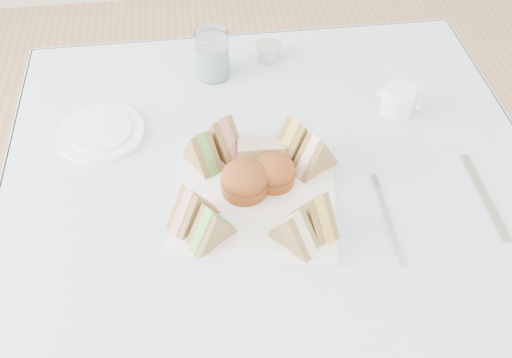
{
  "coord_description": "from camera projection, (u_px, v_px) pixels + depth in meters",
  "views": [
    {
      "loc": [
        -0.12,
        -0.68,
        1.54
      ],
      "look_at": [
        -0.04,
        -0.01,
        0.8
      ],
      "focal_mm": 40.0,
      "sensor_mm": 36.0,
      "label": 1
    }
  ],
  "objects": [
    {
      "name": "sandwich_fr_a",
      "position": [
        316.0,
        211.0,
        0.95
      ],
      "size": [
        0.08,
        0.1,
        0.08
      ],
      "primitive_type": null,
      "rotation": [
        0.0,
        0.0,
        -1.12
      ],
      "color": "#95744B",
      "rests_on": "serving_plate"
    },
    {
      "name": "sandwich_br_b",
      "position": [
        296.0,
        137.0,
        1.07
      ],
      "size": [
        0.11,
        0.09,
        0.09
      ],
      "primitive_type": null,
      "rotation": [
        0.0,
        0.0,
        -2.54
      ],
      "color": "#95744B",
      "rests_on": "serving_plate"
    },
    {
      "name": "sandwich_bl_b",
      "position": [
        223.0,
        135.0,
        1.07
      ],
      "size": [
        0.09,
        0.1,
        0.08
      ],
      "primitive_type": null,
      "rotation": [
        0.0,
        0.0,
        2.14
      ],
      "color": "#95744B",
      "rests_on": "serving_plate"
    },
    {
      "name": "fork",
      "position": [
        390.0,
        226.0,
        0.99
      ],
      "size": [
        0.01,
        0.17,
        0.0
      ],
      "primitive_type": "cube",
      "rotation": [
        0.0,
        0.0,
        -0.02
      ],
      "color": "silver",
      "rests_on": "tablecloth"
    },
    {
      "name": "knife",
      "position": [
        484.0,
        196.0,
        1.04
      ],
      "size": [
        0.02,
        0.21,
        0.0
      ],
      "primitive_type": "cube",
      "rotation": [
        0.0,
        0.0,
        -0.0
      ],
      "color": "silver",
      "rests_on": "tablecloth"
    },
    {
      "name": "creamer_jug",
      "position": [
        398.0,
        100.0,
        1.18
      ],
      "size": [
        0.09,
        0.09,
        0.06
      ],
      "primitive_type": "cylinder",
      "rotation": [
        0.0,
        0.0,
        -0.37
      ],
      "color": "white",
      "rests_on": "tablecloth"
    },
    {
      "name": "side_plate",
      "position": [
        101.0,
        132.0,
        1.15
      ],
      "size": [
        0.21,
        0.21,
        0.01
      ],
      "primitive_type": "cylinder",
      "rotation": [
        0.0,
        0.0,
        -0.21
      ],
      "color": "white",
      "rests_on": "tablecloth"
    },
    {
      "name": "serving_plate",
      "position": [
        256.0,
        195.0,
        1.03
      ],
      "size": [
        0.33,
        0.33,
        0.01
      ],
      "primitive_type": "cube",
      "rotation": [
        0.0,
        0.0,
        -0.18
      ],
      "color": "white",
      "rests_on": "tablecloth"
    },
    {
      "name": "pastry_slice",
      "position": [
        261.0,
        151.0,
        1.07
      ],
      "size": [
        0.09,
        0.04,
        0.04
      ],
      "primitive_type": "cube",
      "rotation": [
        0.0,
        0.0,
        -0.04
      ],
      "color": "#D8C67D",
      "rests_on": "serving_plate"
    },
    {
      "name": "scone_left",
      "position": [
        245.0,
        180.0,
        1.01
      ],
      "size": [
        0.1,
        0.1,
        0.06
      ],
      "primitive_type": "cylinder",
      "rotation": [
        0.0,
        0.0,
        -0.18
      ],
      "color": "#95431C",
      "rests_on": "serving_plate"
    },
    {
      "name": "tea_strainer",
      "position": [
        269.0,
        53.0,
        1.31
      ],
      "size": [
        0.07,
        0.07,
        0.03
      ],
      "primitive_type": "cylinder",
      "rotation": [
        0.0,
        0.0,
        0.24
      ],
      "color": "silver",
      "rests_on": "tablecloth"
    },
    {
      "name": "scone_right",
      "position": [
        274.0,
        172.0,
        1.03
      ],
      "size": [
        0.1,
        0.1,
        0.05
      ],
      "primitive_type": "cylinder",
      "rotation": [
        0.0,
        0.0,
        0.29
      ],
      "color": "#95431C",
      "rests_on": "serving_plate"
    },
    {
      "name": "water_glass",
      "position": [
        212.0,
        54.0,
        1.24
      ],
      "size": [
        0.08,
        0.08,
        0.11
      ],
      "primitive_type": "cylinder",
      "rotation": [
        0.0,
        0.0,
        -0.1
      ],
      "color": "white",
      "rests_on": "tablecloth"
    },
    {
      "name": "table",
      "position": [
        272.0,
        296.0,
        1.33
      ],
      "size": [
        0.9,
        0.9,
        0.74
      ],
      "primitive_type": "cube",
      "color": "brown",
      "rests_on": "floor"
    },
    {
      "name": "sandwich_bl_a",
      "position": [
        202.0,
        149.0,
        1.05
      ],
      "size": [
        0.08,
        0.1,
        0.08
      ],
      "primitive_type": null,
      "rotation": [
        0.0,
        0.0,
        2.08
      ],
      "color": "#95744B",
      "rests_on": "serving_plate"
    },
    {
      "name": "sandwich_br_a",
      "position": [
        315.0,
        153.0,
        1.04
      ],
      "size": [
        0.1,
        0.09,
        0.08
      ],
      "primitive_type": null,
      "rotation": [
        0.0,
        0.0,
        -2.57
      ],
      "color": "#95744B",
      "rests_on": "serving_plate"
    },
    {
      "name": "tablecloth",
      "position": [
        277.0,
        192.0,
        1.05
      ],
      "size": [
        1.02,
        1.02,
        0.01
      ],
      "primitive_type": "cube",
      "color": "silver",
      "rests_on": "table"
    },
    {
      "name": "sandwich_fl_a",
      "position": [
        192.0,
        206.0,
        0.96
      ],
      "size": [
        0.1,
        0.09,
        0.08
      ],
      "primitive_type": null,
      "rotation": [
        0.0,
        0.0,
        0.63
      ],
      "color": "#95744B",
      "rests_on": "serving_plate"
    },
    {
      "name": "sandwich_fl_b",
      "position": [
        211.0,
        224.0,
        0.93
      ],
      "size": [
        0.09,
        0.08,
        0.08
      ],
      "primitive_type": null,
      "rotation": [
        0.0,
        0.0,
        0.59
      ],
      "color": "#95744B",
      "rests_on": "serving_plate"
    },
    {
      "name": "sandwich_fr_b",
      "position": [
        294.0,
        228.0,
        0.93
      ],
      "size": [
        0.09,
        0.09,
        0.08
      ],
      "primitive_type": null,
      "rotation": [
        0.0,
        0.0,
        -0.83
      ],
      "color": "#95744B",
      "rests_on": "serving_plate"
    }
  ]
}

